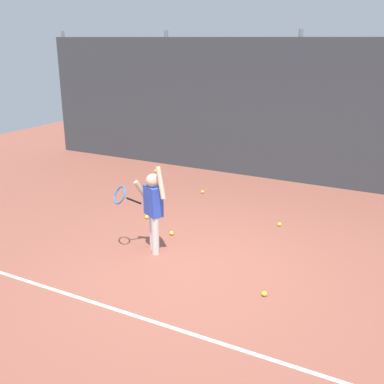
% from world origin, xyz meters
% --- Properties ---
extents(ground_plane, '(20.00, 20.00, 0.00)m').
position_xyz_m(ground_plane, '(0.00, 0.00, 0.00)').
color(ground_plane, brown).
extents(court_line_baseline, '(9.00, 0.05, 0.00)m').
position_xyz_m(court_line_baseline, '(0.00, -1.32, 0.00)').
color(court_line_baseline, white).
rests_on(court_line_baseline, ground).
extents(back_fence_windscreen, '(13.04, 0.08, 3.05)m').
position_xyz_m(back_fence_windscreen, '(0.00, 4.68, 1.53)').
color(back_fence_windscreen, '#383D42').
rests_on(back_fence_windscreen, ground).
extents(fence_post_0, '(0.09, 0.09, 3.20)m').
position_xyz_m(fence_post_0, '(-6.37, 4.74, 1.60)').
color(fence_post_0, slate).
rests_on(fence_post_0, ground).
extents(fence_post_1, '(0.09, 0.09, 3.20)m').
position_xyz_m(fence_post_1, '(-3.18, 4.74, 1.60)').
color(fence_post_1, slate).
rests_on(fence_post_1, ground).
extents(fence_post_2, '(0.09, 0.09, 3.20)m').
position_xyz_m(fence_post_2, '(0.00, 4.74, 1.60)').
color(fence_post_2, slate).
rests_on(fence_post_2, ground).
extents(tennis_player, '(0.88, 0.54, 1.35)m').
position_xyz_m(tennis_player, '(-0.78, 0.23, 0.73)').
color(tennis_player, silver).
rests_on(tennis_player, ground).
extents(tennis_ball_1, '(0.07, 0.07, 0.07)m').
position_xyz_m(tennis_ball_1, '(-0.83, 0.86, 0.03)').
color(tennis_ball_1, '#CCE033').
rests_on(tennis_ball_1, ground).
extents(tennis_ball_2, '(0.07, 0.07, 0.07)m').
position_xyz_m(tennis_ball_2, '(1.13, -0.21, 0.03)').
color(tennis_ball_2, '#CCE033').
rests_on(tennis_ball_2, ground).
extents(tennis_ball_3, '(0.07, 0.07, 0.07)m').
position_xyz_m(tennis_ball_3, '(-3.02, 3.87, 0.03)').
color(tennis_ball_3, '#CCE033').
rests_on(tennis_ball_3, ground).
extents(tennis_ball_4, '(0.07, 0.07, 0.07)m').
position_xyz_m(tennis_ball_4, '(0.60, 2.04, 0.03)').
color(tennis_ball_4, '#CCE033').
rests_on(tennis_ball_4, ground).
extents(tennis_ball_5, '(0.07, 0.07, 0.07)m').
position_xyz_m(tennis_ball_5, '(-1.33, 2.99, 0.03)').
color(tennis_ball_5, '#CCE033').
rests_on(tennis_ball_5, ground).
extents(tennis_ball_6, '(0.07, 0.07, 0.07)m').
position_xyz_m(tennis_ball_6, '(-1.57, 1.27, 0.03)').
color(tennis_ball_6, '#CCE033').
rests_on(tennis_ball_6, ground).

